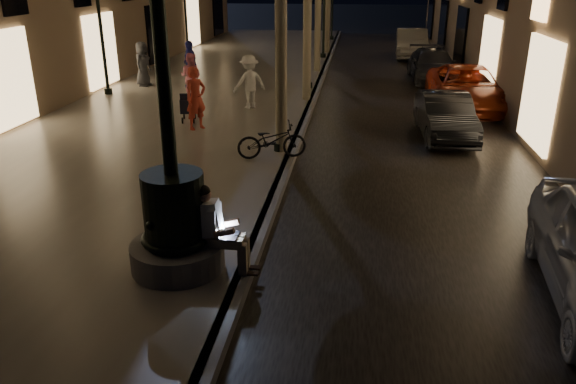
# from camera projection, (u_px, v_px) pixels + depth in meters

# --- Properties ---
(ground) EXTENTS (120.00, 120.00, 0.00)m
(ground) POSITION_uv_depth(u_px,v_px,m) (314.00, 99.00, 20.44)
(ground) COLOR black
(ground) RESTS_ON ground
(cobble_lane) EXTENTS (6.00, 45.00, 0.02)m
(cobble_lane) POSITION_uv_depth(u_px,v_px,m) (398.00, 101.00, 20.09)
(cobble_lane) COLOR black
(cobble_lane) RESTS_ON ground
(promenade) EXTENTS (8.00, 45.00, 0.20)m
(promenade) POSITION_uv_depth(u_px,v_px,m) (207.00, 93.00, 20.87)
(promenade) COLOR slate
(promenade) RESTS_ON ground
(curb_strip) EXTENTS (0.25, 45.00, 0.20)m
(curb_strip) POSITION_uv_depth(u_px,v_px,m) (314.00, 96.00, 20.40)
(curb_strip) COLOR #59595B
(curb_strip) RESTS_ON ground
(fountain_lamppost) EXTENTS (1.40, 1.40, 5.21)m
(fountain_lamppost) POSITION_uv_depth(u_px,v_px,m) (174.00, 205.00, 8.12)
(fountain_lamppost) COLOR #59595B
(fountain_lamppost) RESTS_ON promenade
(seated_man_laptop) EXTENTS (0.97, 0.33, 1.34)m
(seated_man_laptop) POSITION_uv_depth(u_px,v_px,m) (216.00, 226.00, 8.16)
(seated_man_laptop) COLOR tan
(seated_man_laptop) RESTS_ON promenade
(lamp_curb_a) EXTENTS (0.36, 0.36, 4.81)m
(lamp_curb_a) POSITION_uv_depth(u_px,v_px,m) (279.00, 24.00, 12.83)
(lamp_curb_a) COLOR black
(lamp_curb_a) RESTS_ON promenade
(lamp_curb_b) EXTENTS (0.36, 0.36, 4.81)m
(lamp_curb_b) POSITION_uv_depth(u_px,v_px,m) (310.00, 4.00, 20.20)
(lamp_curb_b) COLOR black
(lamp_curb_b) RESTS_ON promenade
(lamp_left_b) EXTENTS (0.36, 0.36, 4.81)m
(lamp_left_b) POSITION_uv_depth(u_px,v_px,m) (98.00, 6.00, 19.18)
(lamp_left_b) COLOR black
(lamp_left_b) RESTS_ON promenade
(stroller) EXTENTS (0.54, 0.98, 0.99)m
(stroller) POSITION_uv_depth(u_px,v_px,m) (188.00, 105.00, 16.45)
(stroller) COLOR black
(stroller) RESTS_ON promenade
(car_second) EXTENTS (1.44, 3.74, 1.22)m
(car_second) POSITION_uv_depth(u_px,v_px,m) (445.00, 116.00, 15.53)
(car_second) COLOR black
(car_second) RESTS_ON ground
(car_third) EXTENTS (2.43, 5.09, 1.40)m
(car_third) POSITION_uv_depth(u_px,v_px,m) (466.00, 88.00, 18.76)
(car_third) COLOR maroon
(car_third) RESTS_ON ground
(car_rear) EXTENTS (1.93, 4.48, 1.28)m
(car_rear) POSITION_uv_depth(u_px,v_px,m) (432.00, 65.00, 23.57)
(car_rear) COLOR #2E2F33
(car_rear) RESTS_ON ground
(car_fifth) EXTENTS (1.73, 4.54, 1.48)m
(car_fifth) POSITION_uv_depth(u_px,v_px,m) (411.00, 43.00, 29.71)
(car_fifth) COLOR #9B9A96
(car_fifth) RESTS_ON ground
(pedestrian_red) EXTENTS (0.73, 0.75, 1.73)m
(pedestrian_red) POSITION_uv_depth(u_px,v_px,m) (196.00, 98.00, 15.53)
(pedestrian_red) COLOR #B23423
(pedestrian_red) RESTS_ON promenade
(pedestrian_pink) EXTENTS (0.87, 0.74, 1.58)m
(pedestrian_pink) POSITION_uv_depth(u_px,v_px,m) (191.00, 76.00, 19.15)
(pedestrian_pink) COLOR pink
(pedestrian_pink) RESTS_ON promenade
(pedestrian_white) EXTENTS (1.25, 1.14, 1.69)m
(pedestrian_white) POSITION_uv_depth(u_px,v_px,m) (249.00, 82.00, 17.93)
(pedestrian_white) COLOR silver
(pedestrian_white) RESTS_ON promenade
(pedestrian_blue) EXTENTS (0.98, 1.06, 1.74)m
(pedestrian_blue) POSITION_uv_depth(u_px,v_px,m) (190.00, 64.00, 21.06)
(pedestrian_blue) COLOR navy
(pedestrian_blue) RESTS_ON promenade
(pedestrian_dark) EXTENTS (0.65, 0.89, 1.67)m
(pedestrian_dark) POSITION_uv_depth(u_px,v_px,m) (143.00, 64.00, 21.40)
(pedestrian_dark) COLOR #303135
(pedestrian_dark) RESTS_ON promenade
(bicycle) EXTENTS (1.74, 1.02, 0.86)m
(bicycle) POSITION_uv_depth(u_px,v_px,m) (272.00, 140.00, 13.25)
(bicycle) COLOR black
(bicycle) RESTS_ON promenade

